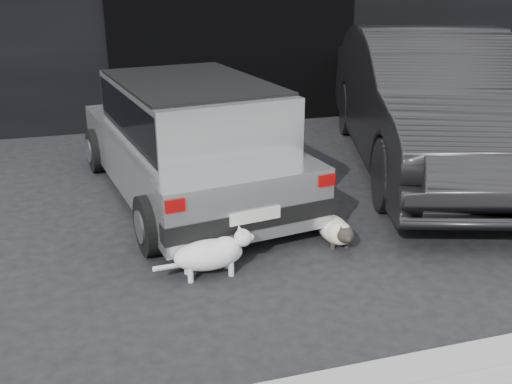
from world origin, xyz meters
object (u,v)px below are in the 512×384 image
object	(u,v)px
silver_hatchback	(189,134)
cat_siamese	(336,230)
cat_white	(213,253)
second_car	(431,101)

from	to	relation	value
silver_hatchback	cat_siamese	xyz separation A→B (m)	(1.08, -1.57, -0.60)
silver_hatchback	cat_white	world-z (taller)	silver_hatchback
silver_hatchback	cat_white	xyz separation A→B (m)	(-0.14, -1.82, -0.53)
second_car	cat_white	distance (m)	3.89
second_car	cat_siamese	distance (m)	2.79
cat_white	cat_siamese	bearing A→B (deg)	100.18
silver_hatchback	cat_siamese	size ratio (longest dim) A/B	4.63
second_car	cat_white	size ratio (longest dim) A/B	5.99
cat_siamese	silver_hatchback	bearing A→B (deg)	-53.06
cat_siamese	second_car	bearing A→B (deg)	-136.46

